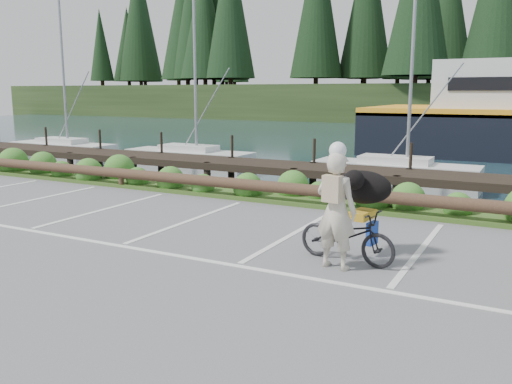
# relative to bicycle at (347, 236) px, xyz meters

# --- Properties ---
(ground) EXTENTS (72.00, 72.00, 0.00)m
(ground) POSITION_rel_bicycle_xyz_m (-1.58, -0.71, -0.47)
(ground) COLOR #5B5A5D
(vegetation_strip) EXTENTS (34.00, 1.60, 0.10)m
(vegetation_strip) POSITION_rel_bicycle_xyz_m (-1.58, 4.59, -0.42)
(vegetation_strip) COLOR #3D5B21
(vegetation_strip) RESTS_ON ground
(log_rail) EXTENTS (32.00, 0.30, 0.60)m
(log_rail) POSITION_rel_bicycle_xyz_m (-1.58, 3.89, -0.47)
(log_rail) COLOR #443021
(log_rail) RESTS_ON ground
(bicycle) EXTENTS (1.87, 0.89, 0.94)m
(bicycle) POSITION_rel_bicycle_xyz_m (0.00, 0.00, 0.00)
(bicycle) COLOR black
(bicycle) RESTS_ON ground
(cyclist) EXTENTS (0.78, 0.57, 1.97)m
(cyclist) POSITION_rel_bicycle_xyz_m (-0.06, -0.41, 0.51)
(cyclist) COLOR beige
(cyclist) RESTS_ON ground
(dog) EXTENTS (0.66, 1.11, 0.60)m
(dog) POSITION_rel_bicycle_xyz_m (0.09, 0.57, 0.77)
(dog) COLOR black
(dog) RESTS_ON bicycle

